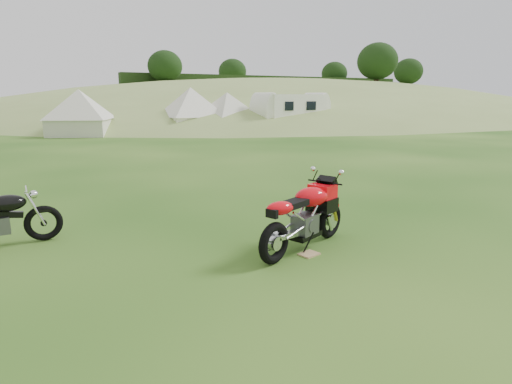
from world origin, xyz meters
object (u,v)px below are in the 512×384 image
tent_left (80,112)px  plywood_board (309,254)px  tent_right (227,111)px  caravan (291,112)px  sport_motorcycle (304,212)px  tent_mid (191,109)px

tent_left → plywood_board: bearing=-66.3°
tent_right → caravan: (3.37, -1.68, -0.10)m
sport_motorcycle → plywood_board: 0.57m
tent_right → sport_motorcycle: bearing=-123.6°
tent_left → caravan: tent_left is taller
caravan → plywood_board: bearing=-126.7°
tent_mid → tent_right: (2.02, -0.61, -0.09)m
sport_motorcycle → tent_mid: tent_mid is taller
tent_mid → caravan: (5.39, -2.29, -0.19)m
sport_motorcycle → tent_mid: size_ratio=0.60×
sport_motorcycle → tent_right: (7.44, 18.73, 0.66)m
sport_motorcycle → tent_mid: bearing=53.0°
sport_motorcycle → tent_mid: (5.42, 19.34, 0.75)m
tent_left → caravan: (11.34, -2.89, -0.15)m
tent_mid → caravan: size_ratio=0.63×
tent_left → sport_motorcycle: bearing=-66.1°
sport_motorcycle → tent_left: 19.96m
tent_left → caravan: bearing=8.1°
sport_motorcycle → tent_left: size_ratio=0.62×
sport_motorcycle → tent_left: bearing=70.2°
tent_left → tent_mid: tent_mid is taller
tent_left → tent_right: 8.06m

